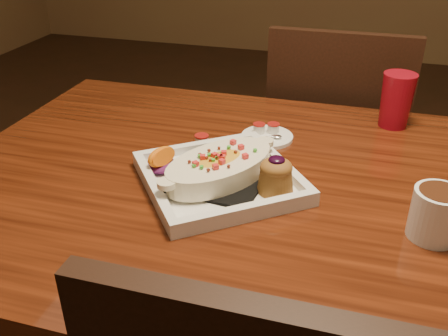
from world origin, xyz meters
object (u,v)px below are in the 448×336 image
(chair_far, at_px, (333,155))
(coffee_mug, at_px, (438,212))
(plate, at_px, (223,172))
(saucer, at_px, (266,135))
(table, at_px, (310,230))
(red_tumbler, at_px, (396,100))

(chair_far, relative_size, coffee_mug, 8.11)
(plate, bearing_deg, saucer, 43.23)
(table, distance_m, red_tumbler, 0.41)
(coffee_mug, relative_size, saucer, 0.96)
(plate, bearing_deg, table, -26.66)
(chair_far, height_order, red_tumbler, chair_far)
(red_tumbler, bearing_deg, chair_far, 117.39)
(plate, distance_m, coffee_mug, 0.39)
(coffee_mug, xyz_separation_m, saucer, (-0.34, 0.29, -0.04))
(saucer, bearing_deg, coffee_mug, -40.01)
(chair_far, xyz_separation_m, saucer, (-0.14, -0.43, 0.25))
(table, relative_size, chair_far, 1.61)
(table, height_order, red_tumbler, red_tumbler)
(table, xyz_separation_m, red_tumbler, (0.14, 0.35, 0.16))
(table, relative_size, plate, 3.83)
(chair_far, xyz_separation_m, plate, (-0.17, -0.66, 0.27))
(chair_far, relative_size, saucer, 7.78)
(plate, height_order, red_tumbler, red_tumbler)
(chair_far, bearing_deg, red_tumbler, 117.39)
(plate, relative_size, saucer, 3.28)
(table, xyz_separation_m, coffee_mug, (0.21, -0.09, 0.14))
(table, distance_m, plate, 0.22)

